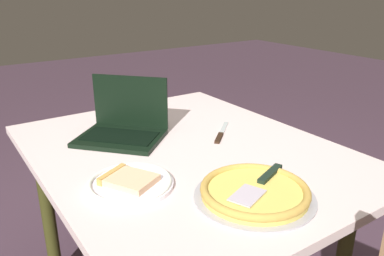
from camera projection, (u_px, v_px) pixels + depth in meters
dining_table at (186, 168)px, 1.49m from camera, size 1.29×1.03×0.70m
laptop at (123, 126)px, 1.56m from camera, size 0.40×0.40×0.23m
pizza_plate at (130, 183)px, 1.19m from camera, size 0.26×0.26×0.04m
pizza_tray at (255, 192)px, 1.12m from camera, size 0.35×0.35×0.04m
table_knife at (221, 134)px, 1.60m from camera, size 0.18×0.20×0.01m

